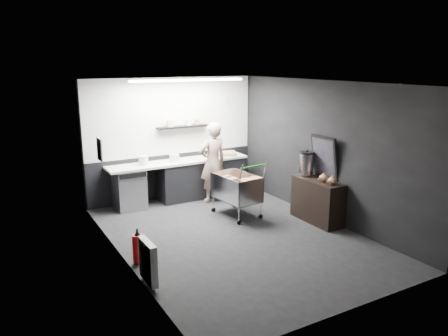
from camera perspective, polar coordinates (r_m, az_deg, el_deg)
floor at (r=7.90m, az=1.43°, el=-8.89°), size 5.50×5.50×0.00m
ceiling at (r=7.29m, az=1.56°, el=11.08°), size 5.50×5.50×0.00m
wall_back at (r=9.89m, az=-6.74°, el=3.86°), size 5.50×0.00×5.50m
wall_front at (r=5.40m, az=16.72°, el=-5.14°), size 5.50×0.00×5.50m
wall_left at (r=6.70m, az=-13.34°, el=-1.25°), size 0.00×5.50×5.50m
wall_right at (r=8.66m, az=12.93°, el=2.16°), size 0.00×5.50×5.50m
kitchen_wall_panel at (r=9.80m, az=-6.78°, el=6.72°), size 3.95×0.02×1.70m
dado_panel at (r=10.06m, az=-6.56°, el=-0.93°), size 3.95×0.02×1.00m
floating_shelf at (r=9.81m, az=-5.41°, el=5.40°), size 1.20×0.22×0.04m
wall_clock at (r=10.38m, az=0.42°, el=8.87°), size 0.20×0.03×0.20m
poster at (r=7.89m, az=-15.96°, el=2.34°), size 0.02×0.30×0.40m
poster_red_band at (r=7.88m, az=-15.96°, el=2.84°), size 0.02×0.22×0.10m
radiator at (r=6.26m, az=-9.89°, el=-11.97°), size 0.10×0.50×0.60m
ceiling_strip at (r=8.93m, az=-4.69°, el=11.36°), size 2.40×0.20×0.04m
prep_counter at (r=9.84m, az=-5.12°, el=-1.48°), size 3.20×0.61×0.90m
person at (r=9.55m, az=-1.47°, el=0.73°), size 0.66×0.45×1.77m
shopping_cart at (r=8.74m, az=1.63°, el=-2.81°), size 0.71×1.09×1.14m
sideboard at (r=8.64m, az=12.06°, el=-3.41°), size 0.48×1.12×1.67m
fire_extinguisher at (r=6.93m, az=-11.18°, el=-10.13°), size 0.17×0.17×0.55m
cardboard_box at (r=10.14m, az=0.27°, el=1.87°), size 0.53×0.47×0.09m
pink_tub at (r=9.38m, az=-10.49°, el=0.98°), size 0.20×0.20×0.20m
white_container at (r=9.57m, az=-6.48°, el=1.28°), size 0.20×0.16×0.16m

